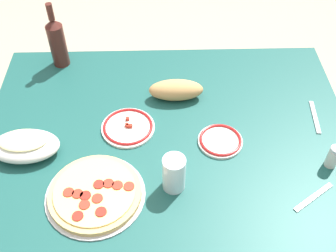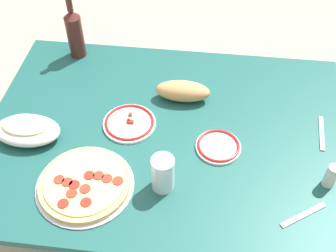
% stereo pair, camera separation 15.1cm
% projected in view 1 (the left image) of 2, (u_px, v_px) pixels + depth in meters
% --- Properties ---
extents(ground_plane, '(8.00, 8.00, 0.00)m').
position_uv_depth(ground_plane, '(168.00, 230.00, 2.07)').
color(ground_plane, tan).
rests_on(ground_plane, ground).
extents(dining_table, '(1.35, 0.99, 0.73)m').
position_uv_depth(dining_table, '(168.00, 150.00, 1.61)').
color(dining_table, '#194C47').
rests_on(dining_table, ground).
extents(pepperoni_pizza, '(0.32, 0.32, 0.03)m').
position_uv_depth(pepperoni_pizza, '(95.00, 193.00, 1.33)').
color(pepperoni_pizza, '#B7B7BC').
rests_on(pepperoni_pizza, dining_table).
extents(baked_pasta_dish, '(0.24, 0.15, 0.08)m').
position_uv_depth(baked_pasta_dish, '(25.00, 145.00, 1.43)').
color(baked_pasta_dish, white).
rests_on(baked_pasta_dish, dining_table).
extents(wine_bottle, '(0.07, 0.07, 0.29)m').
position_uv_depth(wine_bottle, '(57.00, 41.00, 1.72)').
color(wine_bottle, '#471E19').
rests_on(wine_bottle, dining_table).
extents(water_glass, '(0.07, 0.07, 0.13)m').
position_uv_depth(water_glass, '(174.00, 173.00, 1.32)').
color(water_glass, silver).
rests_on(water_glass, dining_table).
extents(side_plate_near, '(0.20, 0.20, 0.02)m').
position_uv_depth(side_plate_near, '(128.00, 127.00, 1.54)').
color(side_plate_near, white).
rests_on(side_plate_near, dining_table).
extents(side_plate_far, '(0.16, 0.16, 0.02)m').
position_uv_depth(side_plate_far, '(220.00, 141.00, 1.49)').
color(side_plate_far, white).
rests_on(side_plate_far, dining_table).
extents(bread_loaf, '(0.21, 0.09, 0.08)m').
position_uv_depth(bread_loaf, '(176.00, 90.00, 1.63)').
color(bread_loaf, tan).
rests_on(bread_loaf, dining_table).
extents(spice_shaker, '(0.04, 0.04, 0.09)m').
position_uv_depth(spice_shaker, '(333.00, 157.00, 1.40)').
color(spice_shaker, silver).
rests_on(spice_shaker, dining_table).
extents(fork_left, '(0.15, 0.11, 0.00)m').
position_uv_depth(fork_left, '(313.00, 197.00, 1.34)').
color(fork_left, '#B7B7BC').
rests_on(fork_left, dining_table).
extents(fork_right, '(0.03, 0.17, 0.00)m').
position_uv_depth(fork_right, '(315.00, 117.00, 1.58)').
color(fork_right, '#B7B7BC').
rests_on(fork_right, dining_table).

